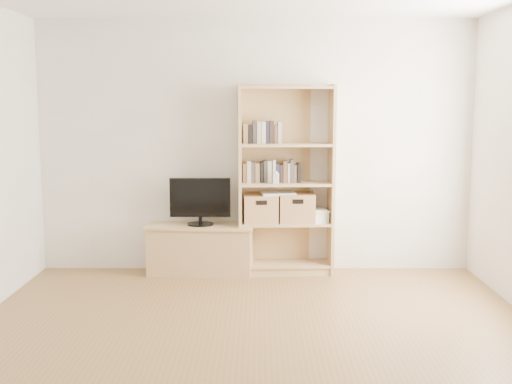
{
  "coord_description": "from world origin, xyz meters",
  "views": [
    {
      "loc": [
        0.03,
        -4.17,
        1.77
      ],
      "look_at": [
        0.01,
        1.9,
        0.91
      ],
      "focal_mm": 45.0,
      "sensor_mm": 36.0,
      "label": 1
    }
  ],
  "objects_px": {
    "tv_stand": "(201,250)",
    "basket_left": "(260,208)",
    "television": "(200,202)",
    "baby_monitor": "(276,179)",
    "basket_right": "(297,208)",
    "bookshelf": "(286,180)",
    "laptop": "(278,193)"
  },
  "relations": [
    {
      "from": "basket_right",
      "to": "baby_monitor",
      "type": "bearing_deg",
      "value": -152.99
    },
    {
      "from": "baby_monitor",
      "to": "basket_left",
      "type": "bearing_deg",
      "value": 159.79
    },
    {
      "from": "basket_left",
      "to": "bookshelf",
      "type": "bearing_deg",
      "value": -0.58
    },
    {
      "from": "tv_stand",
      "to": "bookshelf",
      "type": "relative_size",
      "value": 0.55
    },
    {
      "from": "bookshelf",
      "to": "television",
      "type": "bearing_deg",
      "value": 179.13
    },
    {
      "from": "basket_left",
      "to": "basket_right",
      "type": "height_order",
      "value": "basket_right"
    },
    {
      "from": "tv_stand",
      "to": "basket_right",
      "type": "distance_m",
      "value": 1.09
    },
    {
      "from": "bookshelf",
      "to": "basket_left",
      "type": "bearing_deg",
      "value": -178.81
    },
    {
      "from": "television",
      "to": "baby_monitor",
      "type": "xyz_separation_m",
      "value": [
        0.77,
        -0.09,
        0.25
      ]
    },
    {
      "from": "tv_stand",
      "to": "television",
      "type": "bearing_deg",
      "value": 0.0
    },
    {
      "from": "bookshelf",
      "to": "basket_right",
      "type": "xyz_separation_m",
      "value": [
        0.12,
        -0.0,
        -0.28
      ]
    },
    {
      "from": "tv_stand",
      "to": "television",
      "type": "xyz_separation_m",
      "value": [
        0.0,
        0.0,
        0.51
      ]
    },
    {
      "from": "basket_left",
      "to": "basket_right",
      "type": "relative_size",
      "value": 0.97
    },
    {
      "from": "baby_monitor",
      "to": "basket_right",
      "type": "distance_m",
      "value": 0.4
    },
    {
      "from": "tv_stand",
      "to": "bookshelf",
      "type": "xyz_separation_m",
      "value": [
        0.87,
        0.03,
        0.73
      ]
    },
    {
      "from": "television",
      "to": "basket_right",
      "type": "distance_m",
      "value": 1.0
    },
    {
      "from": "bookshelf",
      "to": "television",
      "type": "height_order",
      "value": "bookshelf"
    },
    {
      "from": "basket_left",
      "to": "basket_right",
      "type": "bearing_deg",
      "value": -1.77
    },
    {
      "from": "baby_monitor",
      "to": "basket_left",
      "type": "height_order",
      "value": "baby_monitor"
    },
    {
      "from": "tv_stand",
      "to": "laptop",
      "type": "xyz_separation_m",
      "value": [
        0.79,
        0.01,
        0.59
      ]
    },
    {
      "from": "basket_left",
      "to": "laptop",
      "type": "xyz_separation_m",
      "value": [
        0.18,
        0.0,
        0.16
      ]
    },
    {
      "from": "baby_monitor",
      "to": "basket_left",
      "type": "relative_size",
      "value": 0.3
    },
    {
      "from": "basket_right",
      "to": "laptop",
      "type": "bearing_deg",
      "value": -175.99
    },
    {
      "from": "tv_stand",
      "to": "basket_left",
      "type": "height_order",
      "value": "basket_left"
    },
    {
      "from": "basket_left",
      "to": "laptop",
      "type": "relative_size",
      "value": 1.01
    },
    {
      "from": "tv_stand",
      "to": "television",
      "type": "relative_size",
      "value": 1.71
    },
    {
      "from": "bookshelf",
      "to": "baby_monitor",
      "type": "relative_size",
      "value": 18.48
    },
    {
      "from": "television",
      "to": "basket_left",
      "type": "distance_m",
      "value": 0.62
    },
    {
      "from": "baby_monitor",
      "to": "basket_right",
      "type": "height_order",
      "value": "baby_monitor"
    },
    {
      "from": "television",
      "to": "basket_right",
      "type": "height_order",
      "value": "television"
    },
    {
      "from": "tv_stand",
      "to": "bookshelf",
      "type": "height_order",
      "value": "bookshelf"
    },
    {
      "from": "tv_stand",
      "to": "basket_left",
      "type": "distance_m",
      "value": 0.76
    }
  ]
}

